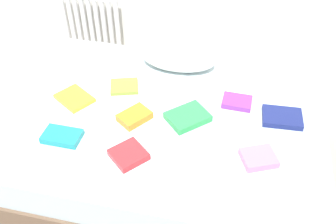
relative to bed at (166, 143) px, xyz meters
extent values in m
plane|color=#9E998E|center=(0.00, 0.00, -0.25)|extent=(8.00, 8.00, 0.00)
cube|color=brown|center=(0.00, 0.00, -0.11)|extent=(2.00, 1.50, 0.28)
cube|color=silver|center=(0.00, 0.00, 0.14)|extent=(1.96, 1.46, 0.22)
cylinder|color=white|center=(-1.25, 1.20, 0.14)|extent=(0.04, 0.04, 0.55)
cylinder|color=white|center=(-1.19, 1.20, 0.14)|extent=(0.04, 0.04, 0.55)
cylinder|color=white|center=(-1.12, 1.20, 0.14)|extent=(0.04, 0.04, 0.55)
cylinder|color=white|center=(-1.06, 1.20, 0.14)|extent=(0.04, 0.04, 0.55)
cylinder|color=white|center=(-0.99, 1.20, 0.14)|extent=(0.04, 0.04, 0.55)
cylinder|color=white|center=(-0.93, 1.20, 0.14)|extent=(0.04, 0.04, 0.55)
cylinder|color=white|center=(-0.87, 1.20, 0.14)|extent=(0.04, 0.04, 0.55)
cylinder|color=white|center=(-0.80, 1.20, 0.14)|extent=(0.04, 0.04, 0.55)
cylinder|color=white|center=(-0.74, 1.20, 0.14)|extent=(0.04, 0.04, 0.55)
cube|color=white|center=(-0.99, 1.20, -0.12)|extent=(0.56, 0.04, 0.04)
ellipsoid|color=white|center=(-0.03, 0.54, 0.33)|extent=(0.54, 0.29, 0.15)
cube|color=purple|center=(0.42, 0.21, 0.27)|extent=(0.19, 0.15, 0.03)
cube|color=green|center=(0.14, -0.01, 0.27)|extent=(0.31, 0.30, 0.04)
cube|color=orange|center=(-0.18, -0.09, 0.28)|extent=(0.22, 0.23, 0.05)
cube|color=yellow|center=(-0.62, 0.01, 0.27)|extent=(0.29, 0.27, 0.02)
cube|color=pink|center=(0.58, -0.26, 0.27)|extent=(0.23, 0.21, 0.04)
cube|color=white|center=(0.21, -0.40, 0.27)|extent=(0.25, 0.21, 0.03)
cube|color=navy|center=(0.71, 0.12, 0.27)|extent=(0.25, 0.19, 0.04)
cube|color=#8CC638|center=(-0.34, 0.21, 0.26)|extent=(0.23, 0.21, 0.02)
cube|color=teal|center=(-0.55, -0.34, 0.27)|extent=(0.22, 0.14, 0.04)
cube|color=red|center=(-0.12, -0.39, 0.27)|extent=(0.25, 0.25, 0.04)
camera|label=1|loc=(0.41, -1.74, 1.86)|focal=40.88mm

